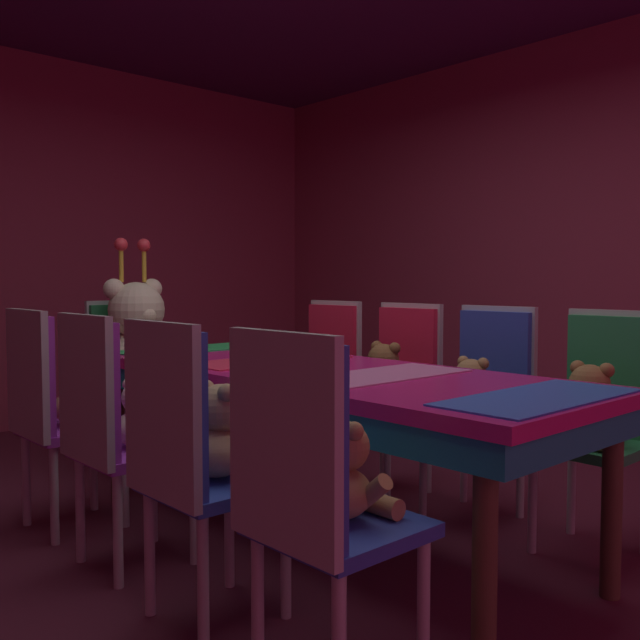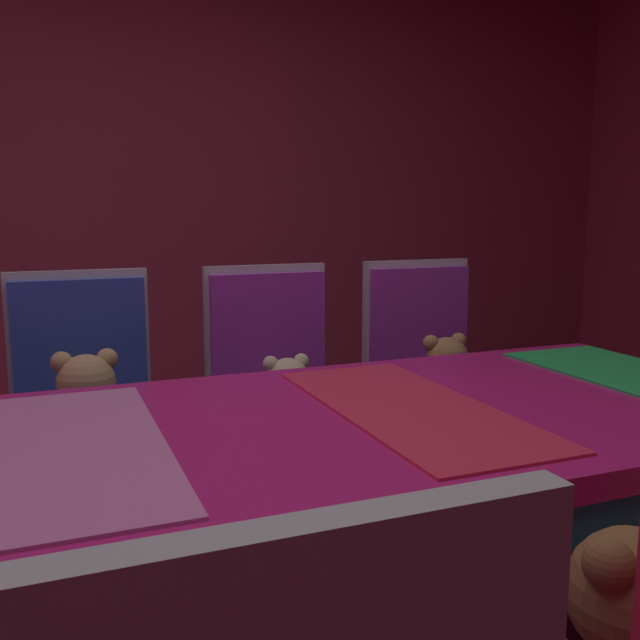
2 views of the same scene
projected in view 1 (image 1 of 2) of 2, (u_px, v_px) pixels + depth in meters
ground_plane at (320, 539)px, 3.02m from camera, size 7.90×7.90×0.00m
wall_back at (32, 241)px, 5.29m from camera, size 5.20×0.12×2.80m
wall_right at (608, 236)px, 4.69m from camera, size 0.12×6.40×2.80m
banquet_table at (320, 388)px, 2.98m from camera, size 0.90×2.42×0.75m
chair_left_0 at (306, 480)px, 1.82m from camera, size 0.42×0.41×0.98m
teddy_left_0 at (346, 476)px, 1.92m from camera, size 0.23×0.30×0.28m
chair_left_1 at (184, 444)px, 2.22m from camera, size 0.42×0.41×0.98m
teddy_left_1 at (222, 437)px, 2.32m from camera, size 0.26×0.34×0.32m
chair_left_2 at (105, 417)px, 2.66m from camera, size 0.42×0.41×0.98m
teddy_left_2 at (140, 418)px, 2.75m from camera, size 0.22×0.28×0.27m
chair_left_3 at (46, 398)px, 3.07m from camera, size 0.42×0.41×0.98m
teddy_left_3 at (78, 397)px, 3.17m from camera, size 0.24×0.31×0.29m
chair_right_0 at (605, 404)px, 2.92m from camera, size 0.42×0.41×0.98m
teddy_right_0 at (588, 408)px, 2.82m from camera, size 0.27×0.34×0.32m
chair_right_1 at (488, 388)px, 3.36m from camera, size 0.42×0.41×0.98m
teddy_right_1 at (470, 393)px, 3.26m from camera, size 0.24×0.31×0.29m
chair_right_2 at (401, 377)px, 3.75m from camera, size 0.42×0.41×0.98m
teddy_right_2 at (382, 379)px, 3.65m from camera, size 0.27×0.35×0.33m
chair_right_3 at (326, 367)px, 4.18m from camera, size 0.42×0.41×0.98m
teddy_right_3 at (308, 371)px, 4.08m from camera, size 0.23×0.30×0.28m
throne_chair at (125, 365)px, 4.27m from camera, size 0.41×0.42×0.98m
king_teddy_bear at (138, 342)px, 4.14m from camera, size 0.70×0.54×0.89m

